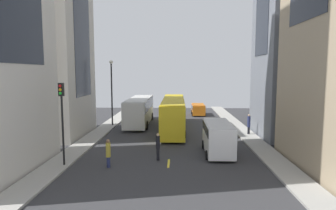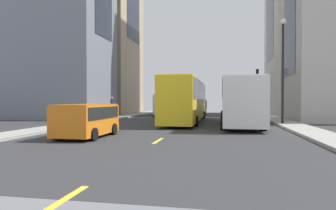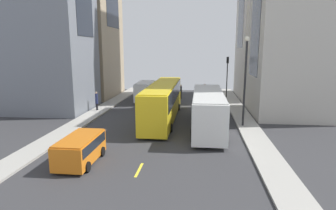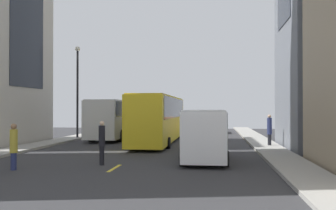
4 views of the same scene
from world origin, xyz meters
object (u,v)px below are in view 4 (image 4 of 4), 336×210
streetcar_yellow (160,115)px  pedestrian_waiting_curb (269,129)px  city_bus_white (117,116)px  pedestrian_walking_far (102,141)px  pedestrian_crossing_near (14,145)px  delivery_van_white (205,131)px  car_orange_0 (209,124)px

streetcar_yellow → pedestrian_waiting_curb: size_ratio=6.87×
city_bus_white → streetcar_yellow: bearing=-37.9°
streetcar_yellow → pedestrian_walking_far: 12.01m
pedestrian_crossing_near → pedestrian_walking_far: bearing=30.1°
delivery_van_white → pedestrian_walking_far: size_ratio=2.60×
city_bus_white → delivery_van_white: (8.15, -13.42, -0.49)m
pedestrian_waiting_curb → streetcar_yellow: bearing=132.7°
streetcar_yellow → pedestrian_walking_far: (-0.98, -11.93, -1.01)m
pedestrian_walking_far → pedestrian_crossing_near: pedestrian_walking_far is taller
car_orange_0 → pedestrian_crossing_near: bearing=-107.5°
city_bus_white → pedestrian_walking_far: 15.72m
pedestrian_crossing_near → city_bus_white: bearing=92.0°
delivery_van_white → car_orange_0: 21.81m
delivery_van_white → pedestrian_waiting_curb: bearing=59.6°
streetcar_yellow → car_orange_0: 12.40m
delivery_van_white → car_orange_0: delivery_van_white is taller
city_bus_white → car_orange_0: 11.67m
city_bus_white → pedestrian_crossing_near: size_ratio=5.52×
city_bus_white → pedestrian_waiting_curb: (12.36, -6.24, -0.74)m
car_orange_0 → streetcar_yellow: bearing=-107.4°
delivery_van_white → pedestrian_crossing_near: (-8.12, -3.70, -0.44)m
streetcar_yellow → pedestrian_walking_far: size_ratio=6.98×
streetcar_yellow → pedestrian_walking_far: streetcar_yellow is taller
city_bus_white → pedestrian_waiting_curb: bearing=-26.8°
streetcar_yellow → car_orange_0: (3.70, 11.78, -1.13)m
delivery_van_white → pedestrian_crossing_near: delivery_van_white is taller
pedestrian_waiting_curb → pedestrian_crossing_near: bearing=-166.3°
delivery_van_white → pedestrian_walking_far: delivery_van_white is taller
streetcar_yellow → delivery_van_white: size_ratio=2.68×
streetcar_yellow → pedestrian_waiting_curb: 8.53m
car_orange_0 → city_bus_white: bearing=-133.9°
delivery_van_white → pedestrian_walking_far: bearing=-158.2°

